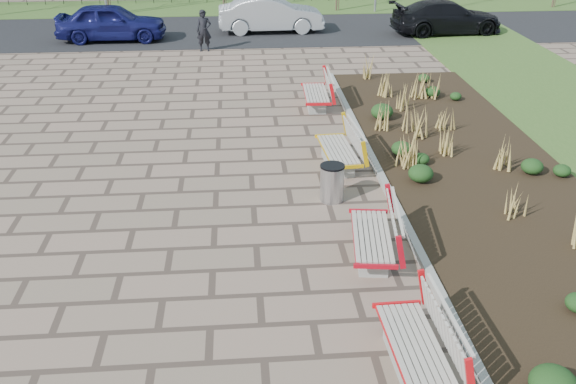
{
  "coord_description": "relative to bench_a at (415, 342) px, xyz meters",
  "views": [
    {
      "loc": [
        0.58,
        -8.34,
        6.52
      ],
      "look_at": [
        1.5,
        3.0,
        0.9
      ],
      "focal_mm": 40.0,
      "sensor_mm": 36.0,
      "label": 1
    }
  ],
  "objects": [
    {
      "name": "pedestrian",
      "position": [
        -3.72,
        19.48,
        0.34
      ],
      "size": [
        0.63,
        0.44,
        1.67
      ],
      "primitive_type": "imported",
      "rotation": [
        0.0,
        0.0,
        0.06
      ],
      "color": "black",
      "rests_on": "ground"
    },
    {
      "name": "planting_bed",
      "position": [
        3.25,
        6.21,
        -0.45
      ],
      "size": [
        4.5,
        18.0,
        0.1
      ],
      "primitive_type": "cube",
      "color": "black",
      "rests_on": "ground"
    },
    {
      "name": "bench_b",
      "position": [
        0.0,
        3.15,
        0.0
      ],
      "size": [
        1.16,
        2.2,
        1.0
      ],
      "primitive_type": null,
      "rotation": [
        0.0,
        0.0,
        -0.13
      ],
      "color": "red",
      "rests_on": "ground"
    },
    {
      "name": "bench_d",
      "position": [
        0.0,
        12.01,
        0.0
      ],
      "size": [
        0.97,
        2.13,
        1.0
      ],
      "primitive_type": null,
      "rotation": [
        0.0,
        0.0,
        -0.03
      ],
      "color": "red",
      "rests_on": "ground"
    },
    {
      "name": "ground",
      "position": [
        -3.0,
        1.21,
        -0.5
      ],
      "size": [
        120.0,
        120.0,
        0.0
      ],
      "primitive_type": "plane",
      "color": "#775F52",
      "rests_on": "ground"
    },
    {
      "name": "car_silver",
      "position": [
        -0.78,
        22.81,
        0.31
      ],
      "size": [
        4.84,
        1.8,
        1.58
      ],
      "primitive_type": "imported",
      "rotation": [
        0.0,
        0.0,
        1.6
      ],
      "color": "#97999E",
      "rests_on": "road"
    },
    {
      "name": "road",
      "position": [
        -3.0,
        23.21,
        -0.49
      ],
      "size": [
        80.0,
        7.0,
        0.02
      ],
      "primitive_type": "cube",
      "color": "black",
      "rests_on": "ground"
    },
    {
      "name": "bench_c",
      "position": [
        0.0,
        7.4,
        0.0
      ],
      "size": [
        1.03,
        2.15,
        1.0
      ],
      "primitive_type": null,
      "rotation": [
        0.0,
        0.0,
        0.06
      ],
      "color": "#D49F0B",
      "rests_on": "ground"
    },
    {
      "name": "car_blue",
      "position": [
        -7.81,
        21.66,
        0.31
      ],
      "size": [
        4.67,
        1.89,
        1.59
      ],
      "primitive_type": "imported",
      "rotation": [
        0.0,
        0.0,
        1.57
      ],
      "color": "#121450",
      "rests_on": "road"
    },
    {
      "name": "bench_a",
      "position": [
        0.0,
        0.0,
        0.0
      ],
      "size": [
        0.96,
        2.12,
        1.0
      ],
      "primitive_type": null,
      "rotation": [
        0.0,
        0.0,
        0.03
      ],
      "color": "red",
      "rests_on": "ground"
    },
    {
      "name": "grass_verge_far",
      "position": [
        -3.0,
        29.21,
        -0.48
      ],
      "size": [
        80.0,
        5.0,
        0.04
      ],
      "primitive_type": "cube",
      "color": "#33511E",
      "rests_on": "ground"
    },
    {
      "name": "car_black",
      "position": [
        7.17,
        21.85,
        0.25
      ],
      "size": [
        5.21,
        2.5,
        1.46
      ],
      "primitive_type": "imported",
      "rotation": [
        0.0,
        0.0,
        1.66
      ],
      "color": "black",
      "rests_on": "road"
    },
    {
      "name": "litter_bin",
      "position": [
        -0.41,
        5.54,
        -0.09
      ],
      "size": [
        0.53,
        0.53,
        0.83
      ],
      "primitive_type": "cylinder",
      "color": "#B2B2B7",
      "rests_on": "ground"
    },
    {
      "name": "planting_curb",
      "position": [
        0.92,
        6.21,
        -0.42
      ],
      "size": [
        0.16,
        18.0,
        0.15
      ],
      "primitive_type": "cube",
      "color": "gray",
      "rests_on": "ground"
    }
  ]
}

